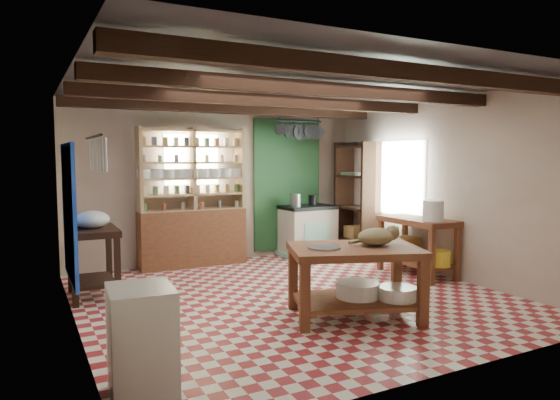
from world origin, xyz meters
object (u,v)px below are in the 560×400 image
stove (308,231)px  work_table (354,282)px  right_counter (417,247)px  white_cabinet (142,342)px  prep_table (93,263)px  cat (376,237)px

stove → work_table: bearing=-113.5°
work_table → right_counter: size_ratio=1.16×
work_table → right_counter: bearing=50.8°
stove → white_cabinet: stove is taller
stove → prep_table: bearing=-166.3°
work_table → stove: (1.27, 3.14, 0.06)m
prep_table → white_cabinet: 2.91m
work_table → right_counter: 2.28m
right_counter → cat: 2.14m
stove → prep_table: stove is taller
stove → white_cabinet: 5.38m
prep_table → right_counter: (4.38, -0.99, -0.01)m
right_counter → cat: cat is taller
white_cabinet → cat: 2.82m
white_cabinet → right_counter: 4.80m
work_table → cat: size_ratio=3.21×
stove → cat: 3.37m
prep_table → stove: bearing=16.1°
stove → cat: bearing=-109.2°
work_table → cat: 0.55m
white_cabinet → cat: bearing=19.0°
work_table → right_counter: (1.96, 1.16, 0.04)m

